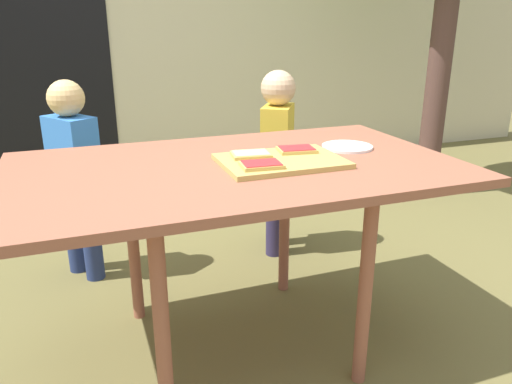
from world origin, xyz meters
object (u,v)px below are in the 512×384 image
object	(u,v)px
dining_table	(236,181)
pizza_slice_far_right	(297,150)
cutting_board	(281,161)
child_left	(75,170)
pizza_slice_far_left	(251,154)
plate_white_right	(347,147)
child_right	(277,151)
pizza_slice_near_left	(262,165)

from	to	relation	value
dining_table	pizza_slice_far_right	xyz separation A→B (m)	(0.24, 0.02, 0.09)
cutting_board	child_left	distance (m)	1.13
pizza_slice_far_left	dining_table	bearing A→B (deg)	-167.09
cutting_board	pizza_slice_far_right	world-z (taller)	pizza_slice_far_right
dining_table	pizza_slice_far_right	world-z (taller)	pizza_slice_far_right
dining_table	pizza_slice_far_left	distance (m)	0.11
pizza_slice_far_right	child_left	xyz separation A→B (m)	(-0.78, 0.80, -0.22)
cutting_board	plate_white_right	world-z (taller)	cutting_board
cutting_board	plate_white_right	bearing A→B (deg)	19.57
cutting_board	child_right	bearing A→B (deg)	68.05
pizza_slice_far_left	child_left	size ratio (longest dim) A/B	0.15
pizza_slice_far_right	child_left	distance (m)	1.14
child_left	plate_white_right	bearing A→B (deg)	-36.38
pizza_slice_far_left	plate_white_right	distance (m)	0.43
cutting_board	pizza_slice_near_left	bearing A→B (deg)	-143.87
dining_table	pizza_slice_far_right	bearing A→B (deg)	5.50
pizza_slice_near_left	pizza_slice_far_right	bearing A→B (deg)	36.83
pizza_slice_far_left	pizza_slice_far_right	bearing A→B (deg)	2.90
pizza_slice_near_left	plate_white_right	world-z (taller)	pizza_slice_near_left
dining_table	plate_white_right	world-z (taller)	plate_white_right
pizza_slice_far_left	child_right	size ratio (longest dim) A/B	0.15
cutting_board	pizza_slice_far_right	size ratio (longest dim) A/B	2.84
pizza_slice_near_left	pizza_slice_far_right	size ratio (longest dim) A/B	0.97
pizza_slice_near_left	pizza_slice_far_right	xyz separation A→B (m)	(0.19, 0.14, 0.00)
dining_table	pizza_slice_far_left	size ratio (longest dim) A/B	10.56
pizza_slice_near_left	child_right	xyz separation A→B (m)	(0.43, 0.88, -0.20)
child_left	cutting_board	bearing A→B (deg)	-51.68
dining_table	pizza_slice_near_left	bearing A→B (deg)	-67.58
pizza_slice_far_left	child_right	bearing A→B (deg)	60.95
pizza_slice_near_left	plate_white_right	xyz separation A→B (m)	(0.43, 0.19, -0.02)
dining_table	child_right	distance (m)	0.91
plate_white_right	child_right	distance (m)	0.71
pizza_slice_near_left	pizza_slice_far_right	distance (m)	0.24
pizza_slice_far_right	child_left	world-z (taller)	child_left
pizza_slice_far_left	pizza_slice_far_right	distance (m)	0.18
child_left	dining_table	bearing A→B (deg)	-56.89
pizza_slice_far_left	plate_white_right	bearing A→B (deg)	7.63
cutting_board	pizza_slice_near_left	xyz separation A→B (m)	(-0.10, -0.07, 0.02)
pizza_slice_near_left	plate_white_right	size ratio (longest dim) A/B	0.73
pizza_slice_far_right	plate_white_right	bearing A→B (deg)	11.12
dining_table	plate_white_right	distance (m)	0.49
pizza_slice_near_left	pizza_slice_far_left	distance (m)	0.14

